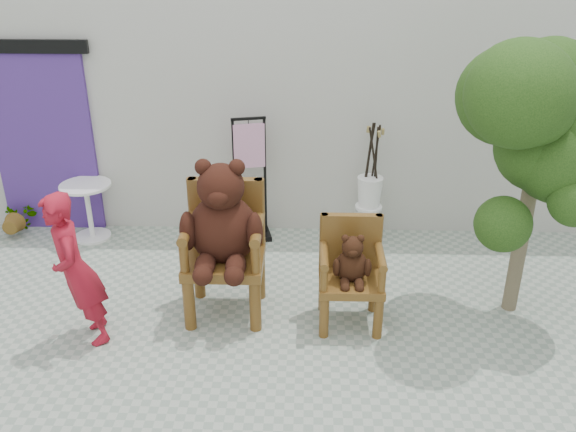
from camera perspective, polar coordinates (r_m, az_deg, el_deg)
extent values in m
plane|color=#949D8D|center=(5.51, -0.11, -13.32)|extent=(60.00, 60.00, 0.00)
cube|color=#BBB9AF|center=(7.65, 0.69, 10.63)|extent=(9.00, 1.00, 3.00)
cube|color=#48297B|center=(7.92, -21.81, 6.30)|extent=(1.20, 0.08, 2.20)
cube|color=black|center=(7.62, -23.34, 14.37)|extent=(1.40, 0.06, 0.15)
cylinder|color=#523311|center=(5.82, -9.23, -8.17)|extent=(0.11, 0.11, 0.52)
cylinder|color=#523311|center=(6.28, -8.33, -5.38)|extent=(0.11, 0.11, 0.52)
cylinder|color=#523311|center=(5.74, -3.08, -8.38)|extent=(0.11, 0.11, 0.52)
cylinder|color=#523311|center=(6.21, -2.66, -5.53)|extent=(0.11, 0.11, 0.52)
cube|color=#523311|center=(5.84, -5.96, -4.25)|extent=(0.74, 0.68, 0.10)
cube|color=#523311|center=(5.92, -5.78, 0.43)|extent=(0.71, 0.10, 0.68)
cylinder|color=#523311|center=(5.97, -8.84, 0.47)|extent=(0.10, 0.10, 0.68)
cylinder|color=#523311|center=(5.56, -9.72, -3.74)|extent=(0.09, 0.09, 0.31)
cylinder|color=#523311|center=(5.73, -9.32, -1.03)|extent=(0.10, 0.65, 0.10)
cylinder|color=#523311|center=(5.89, -2.67, 0.39)|extent=(0.10, 0.10, 0.68)
cylinder|color=#523311|center=(5.47, -3.07, -3.89)|extent=(0.09, 0.09, 0.31)
cylinder|color=#523311|center=(5.64, -2.88, -1.14)|extent=(0.10, 0.65, 0.10)
ellipsoid|color=black|center=(5.72, -6.06, -1.26)|extent=(0.65, 0.55, 0.68)
sphere|color=black|center=(5.51, -6.32, 2.75)|extent=(0.43, 0.43, 0.43)
ellipsoid|color=black|center=(5.36, -6.54, 1.72)|extent=(0.19, 0.15, 0.15)
sphere|color=black|center=(5.47, -7.96, 4.57)|extent=(0.15, 0.15, 0.15)
sphere|color=black|center=(5.43, -4.82, 4.56)|extent=(0.15, 0.15, 0.15)
ellipsoid|color=black|center=(5.63, -9.36, -1.40)|extent=(0.15, 0.22, 0.39)
ellipsoid|color=black|center=(5.59, -7.77, -4.58)|extent=(0.19, 0.38, 0.19)
sphere|color=black|center=(5.48, -8.00, -5.56)|extent=(0.18, 0.18, 0.18)
ellipsoid|color=black|center=(5.54, -3.13, -1.51)|extent=(0.15, 0.22, 0.39)
ellipsoid|color=black|center=(5.55, -4.91, -4.65)|extent=(0.19, 0.38, 0.19)
sphere|color=black|center=(5.44, -5.08, -5.64)|extent=(0.18, 0.18, 0.18)
cylinder|color=#523311|center=(5.68, 3.39, -9.43)|extent=(0.09, 0.09, 0.42)
cylinder|color=#523311|center=(6.05, 3.30, -7.03)|extent=(0.09, 0.09, 0.42)
cylinder|color=#523311|center=(5.71, 8.43, -9.44)|extent=(0.09, 0.09, 0.42)
cylinder|color=#523311|center=(6.08, 8.00, -7.05)|extent=(0.09, 0.09, 0.42)
cube|color=#523311|center=(5.74, 5.89, -6.15)|extent=(0.59, 0.54, 0.08)
cube|color=#523311|center=(5.79, 5.89, -2.31)|extent=(0.56, 0.08, 0.54)
cylinder|color=#523311|center=(5.78, 3.34, -2.28)|extent=(0.08, 0.08, 0.54)
cylinder|color=#523311|center=(5.45, 3.40, -5.88)|extent=(0.07, 0.07, 0.25)
cylinder|color=#523311|center=(5.58, 3.38, -3.61)|extent=(0.08, 0.52, 0.08)
cylinder|color=#523311|center=(5.82, 8.42, -2.33)|extent=(0.08, 0.08, 0.54)
cylinder|color=#523311|center=(5.49, 8.80, -5.91)|extent=(0.07, 0.07, 0.25)
cylinder|color=#523311|center=(5.62, 8.64, -3.66)|extent=(0.08, 0.52, 0.08)
ellipsoid|color=black|center=(5.66, 5.96, -4.68)|extent=(0.30, 0.25, 0.31)
sphere|color=black|center=(5.55, 6.07, -2.90)|extent=(0.20, 0.20, 0.20)
ellipsoid|color=black|center=(5.48, 6.11, -3.43)|extent=(0.09, 0.07, 0.07)
sphere|color=black|center=(5.51, 5.38, -2.09)|extent=(0.07, 0.07, 0.07)
sphere|color=black|center=(5.52, 6.83, -2.11)|extent=(0.07, 0.07, 0.07)
ellipsoid|color=black|center=(5.58, 4.55, -4.80)|extent=(0.07, 0.10, 0.18)
ellipsoid|color=black|center=(5.59, 5.33, -6.27)|extent=(0.09, 0.18, 0.09)
sphere|color=black|center=(5.54, 5.37, -6.74)|extent=(0.08, 0.08, 0.08)
ellipsoid|color=black|center=(5.61, 7.47, -4.82)|extent=(0.07, 0.10, 0.18)
ellipsoid|color=black|center=(5.60, 6.67, -6.28)|extent=(0.09, 0.18, 0.09)
sphere|color=black|center=(5.55, 6.71, -6.74)|extent=(0.08, 0.08, 0.08)
imported|color=maroon|center=(5.66, -19.23, -4.83)|extent=(0.55, 0.63, 1.47)
cylinder|color=white|center=(7.59, -18.46, 2.73)|extent=(0.60, 0.60, 0.03)
cylinder|color=white|center=(7.72, -18.12, 0.40)|extent=(0.06, 0.06, 0.68)
cylinder|color=white|center=(7.86, -17.79, -1.81)|extent=(0.44, 0.44, 0.03)
cube|color=black|center=(7.18, -5.00, 3.23)|extent=(0.04, 0.04, 1.50)
cube|color=black|center=(7.23, -2.16, 3.45)|extent=(0.04, 0.04, 1.50)
cube|color=black|center=(6.96, -3.74, 9.08)|extent=(0.40, 0.12, 0.03)
cube|color=black|center=(7.50, -3.43, -1.76)|extent=(0.52, 0.44, 0.06)
cube|color=#DC97BF|center=(7.05, -3.66, 6.56)|extent=(0.36, 0.12, 0.52)
cylinder|color=black|center=(6.97, -3.74, 8.84)|extent=(0.01, 0.01, 0.08)
cylinder|color=white|center=(7.31, 7.55, 0.85)|extent=(0.32, 0.32, 0.03)
cylinder|color=white|center=(7.49, 8.05, -0.42)|extent=(0.03, 0.03, 0.44)
cylinder|color=white|center=(7.47, 6.76, -0.40)|extent=(0.03, 0.03, 0.44)
cylinder|color=white|center=(7.32, 6.85, -0.98)|extent=(0.03, 0.03, 0.44)
cylinder|color=white|center=(7.33, 8.17, -1.00)|extent=(0.03, 0.03, 0.44)
cylinder|color=black|center=(7.11, 7.56, 5.50)|extent=(0.10, 0.08, 0.80)
cylinder|color=olive|center=(7.04, 7.50, 8.03)|extent=(0.04, 0.04, 0.08)
cylinder|color=black|center=(7.08, 8.24, 5.36)|extent=(0.04, 0.17, 0.79)
cylinder|color=olive|center=(6.98, 8.87, 7.80)|extent=(0.04, 0.05, 0.08)
cylinder|color=black|center=(7.12, 7.59, 5.51)|extent=(0.08, 0.06, 0.80)
cylinder|color=olive|center=(7.03, 7.61, 8.03)|extent=(0.04, 0.04, 0.07)
cylinder|color=black|center=(7.11, 7.59, 5.51)|extent=(0.12, 0.09, 0.80)
cylinder|color=olive|center=(7.05, 7.52, 8.06)|extent=(0.04, 0.04, 0.08)
cylinder|color=black|center=(7.04, 8.06, 5.26)|extent=(0.18, 0.11, 0.79)
cylinder|color=olive|center=(6.89, 8.53, 7.59)|extent=(0.05, 0.04, 0.08)
cylinder|color=black|center=(7.11, 8.15, 5.46)|extent=(0.08, 0.11, 0.80)
cylinder|color=olive|center=(7.03, 8.56, 7.96)|extent=(0.04, 0.04, 0.08)
cylinder|color=brown|center=(6.00, 21.64, 1.83)|extent=(0.14, 0.14, 2.45)
sphere|color=black|center=(5.86, 19.73, 10.51)|extent=(0.89, 0.89, 0.89)
sphere|color=black|center=(5.29, 20.87, 10.61)|extent=(0.89, 0.89, 0.89)
sphere|color=black|center=(5.70, 24.11, 5.05)|extent=(0.81, 0.81, 0.81)
sphere|color=black|center=(5.81, 23.28, 11.33)|extent=(0.79, 0.79, 0.79)
sphere|color=black|center=(5.71, 22.55, 5.97)|extent=(0.78, 0.78, 0.78)
sphere|color=black|center=(5.30, 22.08, 9.50)|extent=(0.64, 0.64, 0.64)
sphere|color=black|center=(5.55, 19.46, -0.72)|extent=(0.49, 0.49, 0.49)
sphere|color=black|center=(5.56, 25.27, 1.27)|extent=(0.44, 0.44, 0.44)
imported|color=black|center=(8.20, -23.98, -0.15)|extent=(0.40, 0.35, 0.44)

